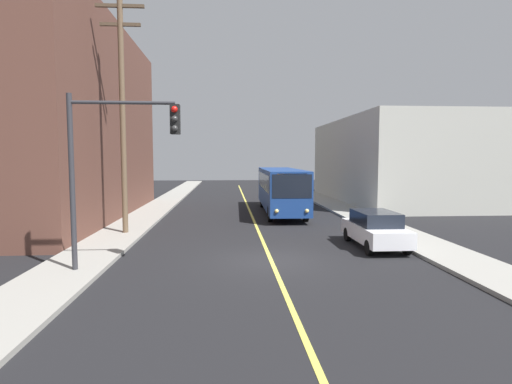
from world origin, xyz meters
TOP-DOWN VIEW (x-y plane):
  - ground_plane at (0.00, 0.00)m, footprint 120.00×120.00m
  - sidewalk_left at (-7.25, 10.00)m, footprint 2.50×90.00m
  - sidewalk_right at (7.25, 10.00)m, footprint 2.50×90.00m
  - lane_stripe_center at (0.00, 15.00)m, footprint 0.16×60.00m
  - building_left_brick at (-13.49, 12.29)m, footprint 10.00×21.48m
  - building_right_warehouse at (14.49, 21.67)m, footprint 12.00×20.26m
  - city_bus at (2.20, 14.08)m, footprint 2.79×12.20m
  - parked_car_white at (4.90, 2.12)m, footprint 1.84×4.41m
  - utility_pole_near at (-6.97, 5.86)m, footprint 2.40×0.28m
  - traffic_signal_left_corner at (-5.41, -1.35)m, footprint 3.75×0.48m
  - fire_hydrant at (6.85, 7.16)m, footprint 0.44×0.26m

SIDE VIEW (x-z plane):
  - ground_plane at x=0.00m, z-range 0.00..0.00m
  - lane_stripe_center at x=0.00m, z-range 0.00..0.01m
  - sidewalk_left at x=-7.25m, z-range 0.00..0.15m
  - sidewalk_right at x=7.25m, z-range 0.00..0.15m
  - fire_hydrant at x=6.85m, z-range 0.16..1.00m
  - parked_car_white at x=4.90m, z-range 0.03..1.65m
  - city_bus at x=2.20m, z-range 0.22..3.42m
  - building_right_warehouse at x=14.49m, z-range 0.00..7.50m
  - traffic_signal_left_corner at x=-5.41m, z-range 1.30..7.30m
  - building_left_brick at x=-13.49m, z-range 0.00..12.59m
  - utility_pole_near at x=-6.97m, z-range 0.68..12.66m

